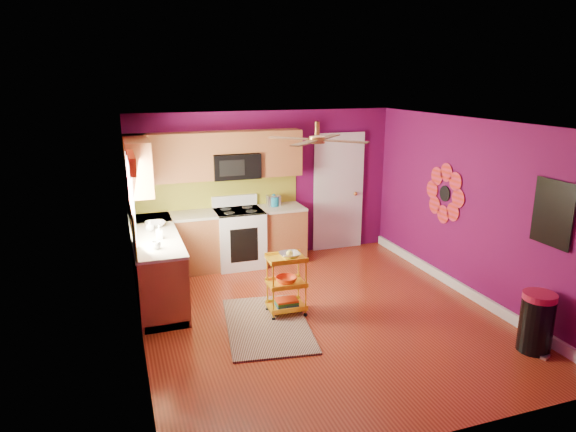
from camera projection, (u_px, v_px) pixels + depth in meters
name	position (u px, v px, depth m)	size (l,w,h in m)	color
ground	(320.00, 315.00, 6.75)	(5.00, 5.00, 0.00)	maroon
room_envelope	(324.00, 194.00, 6.33)	(4.54, 5.04, 2.52)	#610B47
lower_cabinets	(194.00, 252.00, 7.87)	(2.81, 2.31, 0.94)	brown
electric_range	(239.00, 237.00, 8.43)	(0.76, 0.66, 1.13)	white
upper_cabinetry	(193.00, 160.00, 7.86)	(2.80, 2.30, 1.26)	brown
left_window	(131.00, 182.00, 6.55)	(0.08, 1.35, 1.08)	white
panel_door	(338.00, 193.00, 9.15)	(0.95, 0.11, 2.15)	white
right_wall_art	(488.00, 201.00, 6.76)	(0.04, 2.74, 1.04)	black
ceiling_fan	(317.00, 139.00, 6.33)	(1.01, 1.01, 0.26)	#BF8C3F
shag_rug	(267.00, 324.00, 6.47)	(1.01, 1.64, 0.02)	black
rolling_cart	(287.00, 282.00, 6.67)	(0.50, 0.37, 0.88)	yellow
trash_can	(536.00, 322.00, 5.79)	(0.48, 0.48, 0.70)	black
teal_kettle	(274.00, 201.00, 8.57)	(0.18, 0.18, 0.21)	#136D92
toaster	(273.00, 201.00, 8.58)	(0.22, 0.15, 0.18)	beige
soap_bottle_a	(159.00, 232.00, 6.82)	(0.08, 0.09, 0.18)	#EA3F72
soap_bottle_b	(150.00, 226.00, 7.17)	(0.12, 0.12, 0.15)	white
counter_dish	(155.00, 224.00, 7.40)	(0.29, 0.29, 0.07)	white
counter_cup	(156.00, 245.00, 6.44)	(0.12, 0.12, 0.10)	white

